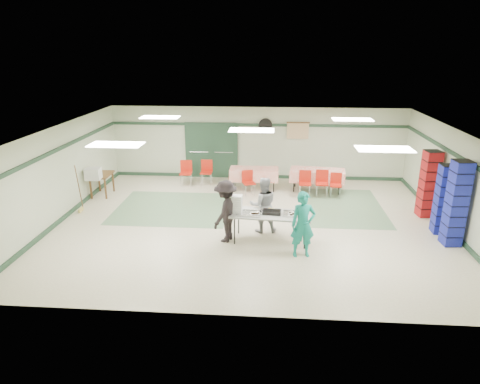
# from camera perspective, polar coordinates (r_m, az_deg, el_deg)

# --- Properties ---
(floor) EXTENTS (11.00, 11.00, 0.00)m
(floor) POSITION_cam_1_polar(r_m,az_deg,el_deg) (12.32, 1.44, -4.11)
(floor) COLOR beige
(floor) RESTS_ON ground
(ceiling) EXTENTS (11.00, 11.00, 0.00)m
(ceiling) POSITION_cam_1_polar(r_m,az_deg,el_deg) (11.54, 1.55, 8.34)
(ceiling) COLOR white
(ceiling) RESTS_ON wall_back
(wall_back) EXTENTS (11.00, 0.00, 11.00)m
(wall_back) POSITION_cam_1_polar(r_m,az_deg,el_deg) (16.21, 2.29, 6.52)
(wall_back) COLOR #B5BFA3
(wall_back) RESTS_ON floor
(wall_front) EXTENTS (11.00, 0.00, 11.00)m
(wall_front) POSITION_cam_1_polar(r_m,az_deg,el_deg) (7.67, -0.19, -7.87)
(wall_front) COLOR #B5BFA3
(wall_front) RESTS_ON floor
(wall_left) EXTENTS (0.00, 9.00, 9.00)m
(wall_left) POSITION_cam_1_polar(r_m,az_deg,el_deg) (13.30, -22.92, 2.27)
(wall_left) COLOR #B5BFA3
(wall_left) RESTS_ON floor
(wall_right) EXTENTS (0.00, 9.00, 9.00)m
(wall_right) POSITION_cam_1_polar(r_m,az_deg,el_deg) (12.84, 26.82, 1.17)
(wall_right) COLOR #B5BFA3
(wall_right) RESTS_ON floor
(trim_back) EXTENTS (11.00, 0.06, 0.10)m
(trim_back) POSITION_cam_1_polar(r_m,az_deg,el_deg) (16.05, 2.32, 8.94)
(trim_back) COLOR #203B29
(trim_back) RESTS_ON wall_back
(baseboard_back) EXTENTS (11.00, 0.06, 0.12)m
(baseboard_back) POSITION_cam_1_polar(r_m,az_deg,el_deg) (16.51, 2.23, 2.12)
(baseboard_back) COLOR #203B29
(baseboard_back) RESTS_ON floor
(trim_left) EXTENTS (0.06, 9.00, 0.10)m
(trim_left) POSITION_cam_1_polar(r_m,az_deg,el_deg) (13.12, -23.19, 5.20)
(trim_left) COLOR #203B29
(trim_left) RESTS_ON wall_back
(baseboard_left) EXTENTS (0.06, 9.00, 0.12)m
(baseboard_left) POSITION_cam_1_polar(r_m,az_deg,el_deg) (13.67, -22.13, -2.91)
(baseboard_left) COLOR #203B29
(baseboard_left) RESTS_ON floor
(trim_right) EXTENTS (0.06, 9.00, 0.10)m
(trim_right) POSITION_cam_1_polar(r_m,az_deg,el_deg) (12.66, 27.16, 4.20)
(trim_right) COLOR #203B29
(trim_right) RESTS_ON wall_back
(baseboard_right) EXTENTS (0.06, 9.00, 0.12)m
(baseboard_right) POSITION_cam_1_polar(r_m,az_deg,el_deg) (13.24, 25.89, -4.15)
(baseboard_right) COLOR #203B29
(baseboard_right) RESTS_ON floor
(green_patch_a) EXTENTS (3.50, 3.00, 0.01)m
(green_patch_a) POSITION_cam_1_polar(r_m,az_deg,el_deg) (13.58, -8.94, -2.10)
(green_patch_a) COLOR slate
(green_patch_a) RESTS_ON floor
(green_patch_b) EXTENTS (2.50, 3.50, 0.01)m
(green_patch_b) POSITION_cam_1_polar(r_m,az_deg,el_deg) (13.89, 13.39, -1.92)
(green_patch_b) COLOR slate
(green_patch_b) RESTS_ON floor
(double_door_left) EXTENTS (0.90, 0.06, 2.10)m
(double_door_left) POSITION_cam_1_polar(r_m,az_deg,el_deg) (16.44, -5.45, 5.55)
(double_door_left) COLOR gray
(double_door_left) RESTS_ON floor
(double_door_right) EXTENTS (0.90, 0.06, 2.10)m
(double_door_right) POSITION_cam_1_polar(r_m,az_deg,el_deg) (16.31, -2.14, 5.52)
(double_door_right) COLOR gray
(double_door_right) RESTS_ON floor
(door_frame) EXTENTS (2.00, 0.03, 2.15)m
(door_frame) POSITION_cam_1_polar(r_m,az_deg,el_deg) (16.35, -3.83, 5.52)
(door_frame) COLOR #203B29
(door_frame) RESTS_ON floor
(wall_fan) EXTENTS (0.50, 0.10, 0.50)m
(wall_fan) POSITION_cam_1_polar(r_m,az_deg,el_deg) (16.01, 3.41, 8.90)
(wall_fan) COLOR black
(wall_fan) RESTS_ON wall_back
(scroll_banner) EXTENTS (0.80, 0.02, 0.60)m
(scroll_banner) POSITION_cam_1_polar(r_m,az_deg,el_deg) (16.08, 7.71, 8.08)
(scroll_banner) COLOR tan
(scroll_banner) RESTS_ON wall_back
(serving_table) EXTENTS (2.11, 0.99, 0.76)m
(serving_table) POSITION_cam_1_polar(r_m,az_deg,el_deg) (10.96, 4.12, -3.07)
(serving_table) COLOR #9C9C98
(serving_table) RESTS_ON floor
(sheet_tray_right) EXTENTS (0.59, 0.47, 0.02)m
(sheet_tray_right) POSITION_cam_1_polar(r_m,az_deg,el_deg) (10.92, 7.26, -2.97)
(sheet_tray_right) COLOR silver
(sheet_tray_right) RESTS_ON serving_table
(sheet_tray_mid) EXTENTS (0.56, 0.44, 0.02)m
(sheet_tray_mid) POSITION_cam_1_polar(r_m,az_deg,el_deg) (11.01, 4.03, -2.68)
(sheet_tray_mid) COLOR silver
(sheet_tray_mid) RESTS_ON serving_table
(sheet_tray_left) EXTENTS (0.60, 0.47, 0.02)m
(sheet_tray_left) POSITION_cam_1_polar(r_m,az_deg,el_deg) (10.87, 1.27, -2.91)
(sheet_tray_left) COLOR silver
(sheet_tray_left) RESTS_ON serving_table
(baking_pan) EXTENTS (0.49, 0.33, 0.08)m
(baking_pan) POSITION_cam_1_polar(r_m,az_deg,el_deg) (10.93, 4.26, -2.69)
(baking_pan) COLOR black
(baking_pan) RESTS_ON serving_table
(foam_box_stack) EXTENTS (0.27, 0.25, 0.46)m
(foam_box_stack) POSITION_cam_1_polar(r_m,az_deg,el_deg) (10.91, -0.41, -1.62)
(foam_box_stack) COLOR white
(foam_box_stack) RESTS_ON serving_table
(volunteer_teal) EXTENTS (0.64, 0.48, 1.62)m
(volunteer_teal) POSITION_cam_1_polar(r_m,az_deg,el_deg) (10.24, 8.40, -4.33)
(volunteer_teal) COLOR #138476
(volunteer_teal) RESTS_ON floor
(volunteer_grey) EXTENTS (0.83, 0.70, 1.54)m
(volunteer_grey) POSITION_cam_1_polar(r_m,az_deg,el_deg) (11.50, 3.11, -1.73)
(volunteer_grey) COLOR #949599
(volunteer_grey) RESTS_ON floor
(volunteer_dark) EXTENTS (0.93, 1.19, 1.63)m
(volunteer_dark) POSITION_cam_1_polar(r_m,az_deg,el_deg) (10.93, -1.92, -2.58)
(volunteer_dark) COLOR black
(volunteer_dark) RESTS_ON floor
(dining_table_a) EXTENTS (1.94, 1.05, 0.77)m
(dining_table_a) POSITION_cam_1_polar(r_m,az_deg,el_deg) (15.10, 10.26, 2.24)
(dining_table_a) COLOR red
(dining_table_a) RESTS_ON floor
(dining_table_b) EXTENTS (1.68, 0.75, 0.77)m
(dining_table_b) POSITION_cam_1_polar(r_m,az_deg,el_deg) (15.02, 1.88, 2.46)
(dining_table_b) COLOR red
(dining_table_b) RESTS_ON floor
(chair_a) EXTENTS (0.43, 0.43, 0.89)m
(chair_a) POSITION_cam_1_polar(r_m,az_deg,el_deg) (14.58, 10.88, 1.52)
(chair_a) COLOR #B8210E
(chair_a) RESTS_ON floor
(chair_b) EXTENTS (0.42, 0.42, 0.87)m
(chair_b) POSITION_cam_1_polar(r_m,az_deg,el_deg) (14.53, 8.67, 1.51)
(chair_b) COLOR #B8210E
(chair_b) RESTS_ON floor
(chair_c) EXTENTS (0.41, 0.41, 0.81)m
(chair_c) POSITION_cam_1_polar(r_m,az_deg,el_deg) (14.65, 12.66, 1.26)
(chair_c) COLOR #B8210E
(chair_c) RESTS_ON floor
(chair_d) EXTENTS (0.50, 0.50, 0.83)m
(chair_d) POSITION_cam_1_polar(r_m,az_deg,el_deg) (14.50, 1.08, 1.61)
(chair_d) COLOR #B8210E
(chair_d) RESTS_ON floor
(chair_loose_a) EXTENTS (0.42, 0.42, 0.89)m
(chair_loose_a) POSITION_cam_1_polar(r_m,az_deg,el_deg) (15.66, -4.48, 3.00)
(chair_loose_a) COLOR #B8210E
(chair_loose_a) RESTS_ON floor
(chair_loose_b) EXTENTS (0.45, 0.45, 0.91)m
(chair_loose_b) POSITION_cam_1_polar(r_m,az_deg,el_deg) (15.59, -7.21, 2.89)
(chair_loose_b) COLOR #B8210E
(chair_loose_b) RESTS_ON floor
(crate_stack_blue_a) EXTENTS (0.43, 0.43, 1.90)m
(crate_stack_blue_a) POSITION_cam_1_polar(r_m,az_deg,el_deg) (12.57, 25.57, -0.92)
(crate_stack_blue_a) COLOR #182095
(crate_stack_blue_a) RESTS_ON floor
(crate_stack_red) EXTENTS (0.48, 0.48, 1.99)m
(crate_stack_red) POSITION_cam_1_polar(r_m,az_deg,el_deg) (13.63, 23.86, 0.98)
(crate_stack_red) COLOR maroon
(crate_stack_red) RESTS_ON floor
(crate_stack_blue_b) EXTENTS (0.45, 0.45, 2.21)m
(crate_stack_blue_b) POSITION_cam_1_polar(r_m,az_deg,el_deg) (11.88, 26.88, -1.41)
(crate_stack_blue_b) COLOR #182095
(crate_stack_blue_b) RESTS_ON floor
(printer_table) EXTENTS (0.64, 0.97, 0.74)m
(printer_table) POSITION_cam_1_polar(r_m,az_deg,el_deg) (15.13, -18.00, 1.96)
(printer_table) COLOR brown
(printer_table) RESTS_ON floor
(office_printer) EXTENTS (0.50, 0.45, 0.37)m
(office_printer) POSITION_cam_1_polar(r_m,az_deg,el_deg) (14.51, -18.99, 2.31)
(office_printer) COLOR #BABAB5
(office_printer) RESTS_ON printer_table
(broom) EXTENTS (0.08, 0.24, 1.46)m
(broom) POSITION_cam_1_polar(r_m,az_deg,el_deg) (13.79, -20.67, 0.54)
(broom) COLOR brown
(broom) RESTS_ON floor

